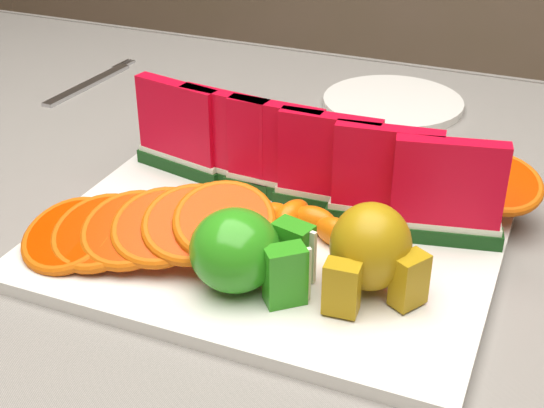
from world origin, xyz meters
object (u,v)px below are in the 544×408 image
apple_cluster (244,252)px  pear_cluster (371,251)px  side_plate (393,103)px  fork (92,82)px  platter (268,242)px

apple_cluster → pear_cluster: bearing=18.9°
side_plate → pear_cluster: bearing=-78.0°
apple_cluster → fork: 0.54m
fork → platter: bearing=-36.7°
platter → pear_cluster: (0.11, -0.04, 0.04)m
fork → side_plate: bearing=11.5°
platter → side_plate: platter is taller
platter → apple_cluster: 0.09m
platter → apple_cluster: size_ratio=3.67×
side_plate → fork: bearing=-168.5°
pear_cluster → fork: bearing=146.0°
pear_cluster → side_plate: (-0.09, 0.42, -0.05)m
apple_cluster → platter: bearing=98.6°
apple_cluster → pear_cluster: (0.09, 0.03, 0.01)m
side_plate → fork: size_ratio=1.18×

